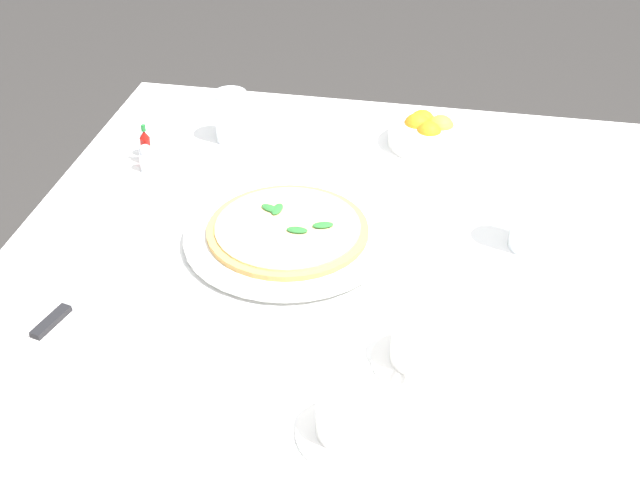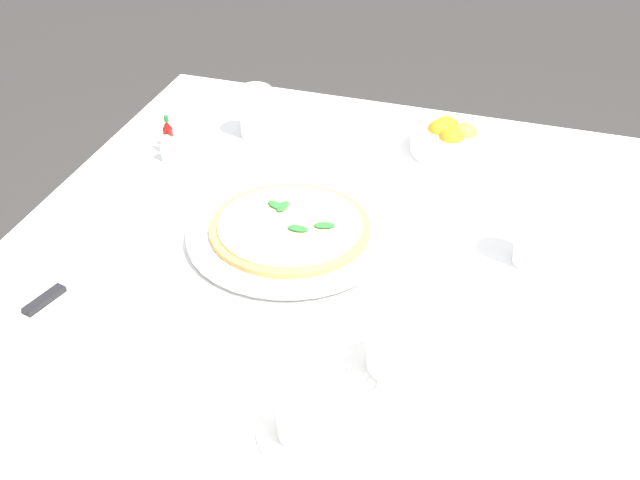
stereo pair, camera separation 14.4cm
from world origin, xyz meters
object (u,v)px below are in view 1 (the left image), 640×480
at_px(napkin_folded, 73,310).
at_px(pepper_shaker, 146,159).
at_px(pizza_plate, 288,236).
at_px(coffee_cup_right_edge, 417,346).
at_px(dinner_knife, 73,302).
at_px(pizza, 288,229).
at_px(water_glass_near_right, 532,220).
at_px(hot_sauce_bottle, 146,147).
at_px(coffee_cup_near_left, 345,419).
at_px(water_glass_left_edge, 231,118).
at_px(salt_shaker, 147,144).
at_px(citrus_bowl, 426,132).

relative_size(napkin_folded, pepper_shaker, 4.18).
xyz_separation_m(pizza_plate, pepper_shaker, (0.18, 0.32, 0.01)).
height_order(coffee_cup_right_edge, dinner_knife, coffee_cup_right_edge).
bearing_deg(pizza, water_glass_near_right, -81.53).
height_order(coffee_cup_right_edge, hot_sauce_bottle, hot_sauce_bottle).
relative_size(coffee_cup_right_edge, napkin_folded, 0.56).
bearing_deg(hot_sauce_bottle, coffee_cup_near_left, -141.30).
bearing_deg(water_glass_near_right, pizza, 98.47).
relative_size(water_glass_left_edge, water_glass_near_right, 0.89).
xyz_separation_m(water_glass_left_edge, water_glass_near_right, (-0.27, -0.60, 0.00)).
bearing_deg(water_glass_left_edge, hot_sauce_bottle, 131.75).
distance_m(hot_sauce_bottle, salt_shaker, 0.03).
distance_m(coffee_cup_near_left, napkin_folded, 0.48).
distance_m(pizza, coffee_cup_right_edge, 0.36).
relative_size(hot_sauce_bottle, salt_shaker, 1.48).
bearing_deg(pepper_shaker, citrus_bowl, -68.56).
distance_m(coffee_cup_right_edge, napkin_folded, 0.53).
height_order(water_glass_near_right, dinner_knife, water_glass_near_right).
bearing_deg(coffee_cup_right_edge, water_glass_near_right, -26.37).
bearing_deg(water_glass_left_edge, water_glass_near_right, -114.67).
xyz_separation_m(dinner_knife, citrus_bowl, (0.64, -0.48, 0.00)).
height_order(coffee_cup_right_edge, water_glass_left_edge, water_glass_left_edge).
bearing_deg(pizza_plate, dinner_knife, 132.07).
height_order(water_glass_near_right, pepper_shaker, water_glass_near_right).
distance_m(napkin_folded, citrus_bowl, 0.80).
relative_size(pizza_plate, citrus_bowl, 2.38).
distance_m(pizza, napkin_folded, 0.38).
bearing_deg(salt_shaker, pizza, -124.92).
distance_m(coffee_cup_right_edge, pepper_shaker, 0.72).
height_order(water_glass_left_edge, citrus_bowl, water_glass_left_edge).
xyz_separation_m(water_glass_left_edge, citrus_bowl, (0.05, -0.39, -0.02)).
bearing_deg(salt_shaker, dinner_knife, -172.83).
xyz_separation_m(napkin_folded, hot_sauce_bottle, (0.47, 0.05, 0.02)).
bearing_deg(coffee_cup_near_left, pizza_plate, 22.15).
bearing_deg(pizza_plate, water_glass_left_edge, 29.78).
height_order(hot_sauce_bottle, pepper_shaker, hot_sauce_bottle).
height_order(napkin_folded, salt_shaker, salt_shaker).
height_order(pizza_plate, dinner_knife, dinner_knife).
bearing_deg(pepper_shaker, pizza_plate, -119.60).
distance_m(coffee_cup_near_left, water_glass_near_right, 0.53).
bearing_deg(citrus_bowl, dinner_knife, 143.07).
relative_size(water_glass_near_right, hot_sauce_bottle, 1.44).
xyz_separation_m(water_glass_near_right, pepper_shaker, (0.12, 0.73, -0.03)).
height_order(pizza, citrus_bowl, citrus_bowl).
relative_size(dinner_knife, hot_sauce_bottle, 2.34).
relative_size(coffee_cup_right_edge, dinner_knife, 0.68).
height_order(napkin_folded, dinner_knife, dinner_knife).
bearing_deg(hot_sauce_bottle, coffee_cup_right_edge, -129.25).
height_order(pizza_plate, hot_sauce_bottle, hot_sauce_bottle).
relative_size(coffee_cup_near_left, dinner_knife, 0.68).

